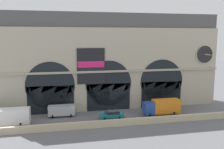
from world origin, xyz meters
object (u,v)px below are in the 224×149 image
(box_truck_west, at_px, (8,117))
(car_center, at_px, (112,114))
(van_midwest, at_px, (62,110))
(box_truck_mideast, at_px, (162,107))

(box_truck_west, height_order, car_center, box_truck_west)
(van_midwest, distance_m, box_truck_mideast, 20.20)
(van_midwest, relative_size, car_center, 1.18)
(box_truck_west, distance_m, box_truck_mideast, 29.14)
(box_truck_west, relative_size, van_midwest, 1.44)
(car_center, bearing_deg, box_truck_mideast, 1.08)
(car_center, distance_m, box_truck_mideast, 10.51)
(box_truck_west, relative_size, box_truck_mideast, 1.00)
(box_truck_west, xyz_separation_m, car_center, (18.66, 0.27, -0.90))
(van_midwest, xyz_separation_m, box_truck_mideast, (19.95, -3.10, 0.45))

